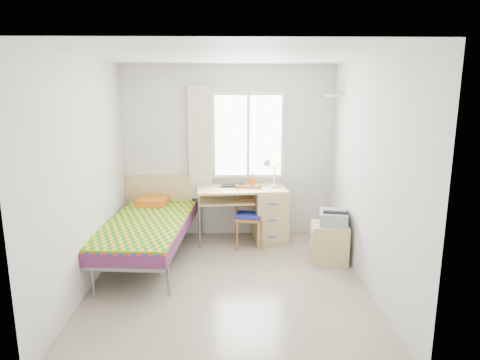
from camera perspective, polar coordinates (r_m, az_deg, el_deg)
name	(u,v)px	position (r m, az deg, el deg)	size (l,w,h in m)	color
floor	(229,282)	(5.22, -1.53, -13.49)	(3.50, 3.50, 0.00)	#BCAD93
ceiling	(227,55)	(4.71, -1.72, 16.29)	(3.50, 3.50, 0.00)	white
wall_back	(228,152)	(6.52, -1.56, 3.75)	(3.20, 3.20, 0.00)	silver
wall_left	(84,176)	(5.07, -20.03, 0.48)	(3.50, 3.50, 0.00)	silver
wall_right	(369,175)	(5.05, 16.85, 0.67)	(3.50, 3.50, 0.00)	silver
window	(248,136)	(6.47, 1.10, 5.92)	(1.10, 0.04, 1.30)	white
curtain	(200,143)	(6.45, -5.32, 4.95)	(0.35, 0.05, 1.70)	beige
floating_shelf	(334,96)	(6.27, 12.38, 10.93)	(0.20, 0.32, 0.03)	white
bed	(148,226)	(5.84, -12.22, -6.06)	(1.19, 2.26, 0.95)	gray
desk	(265,212)	(6.40, 3.40, -4.33)	(1.35, 0.70, 0.82)	tan
chair	(249,212)	(6.21, 1.22, -4.28)	(0.45, 0.45, 0.89)	brown
cabinet	(329,243)	(5.83, 11.78, -8.19)	(0.52, 0.47, 0.51)	tan
printer	(333,217)	(5.75, 12.34, -4.86)	(0.43, 0.47, 0.18)	#9B9DA3
laptop	(233,186)	(6.33, -0.90, -0.84)	(0.36, 0.23, 0.03)	black
pen_cup	(252,182)	(6.43, 1.64, -0.24)	(0.09, 0.09, 0.11)	#D06317
task_lamp	(271,171)	(6.17, 4.12, 1.26)	(0.24, 0.33, 0.44)	white
book	(227,203)	(6.33, -1.80, -3.09)	(0.19, 0.25, 0.02)	gray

